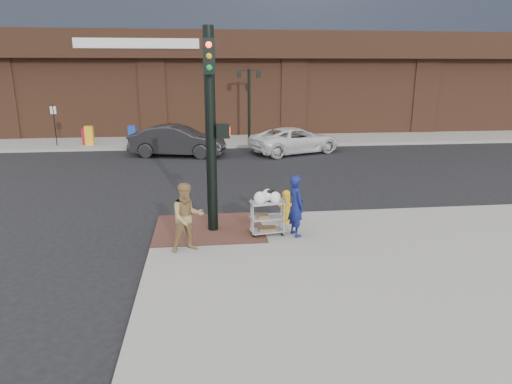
{
  "coord_description": "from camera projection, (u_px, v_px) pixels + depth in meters",
  "views": [
    {
      "loc": [
        -0.7,
        -10.39,
        4.19
      ],
      "look_at": [
        0.56,
        0.34,
        1.25
      ],
      "focal_mm": 32.0,
      "sensor_mm": 36.0,
      "label": 1
    }
  ],
  "objects": [
    {
      "name": "brick_curb_ramp",
      "position": [
        209.0,
        228.0,
        11.89
      ],
      "size": [
        2.8,
        2.4,
        0.01
      ],
      "primitive_type": "cube",
      "color": "#4D2924",
      "rests_on": "sidewalk_near"
    },
    {
      "name": "newsbox_red",
      "position": [
        87.0,
        137.0,
        24.74
      ],
      "size": [
        0.47,
        0.45,
        0.9
      ],
      "primitive_type": "cube",
      "rotation": [
        0.0,
        0.0,
        -0.35
      ],
      "color": "#A71324",
      "rests_on": "sidewalk_far"
    },
    {
      "name": "ground",
      "position": [
        235.0,
        246.0,
        11.14
      ],
      "size": [
        220.0,
        220.0,
        0.0
      ],
      "primitive_type": "plane",
      "color": "black",
      "rests_on": "ground"
    },
    {
      "name": "newsbox_yellow",
      "position": [
        89.0,
        135.0,
        24.71
      ],
      "size": [
        0.44,
        0.4,
        1.02
      ],
      "primitive_type": "cube",
      "rotation": [
        0.0,
        0.0,
        0.03
      ],
      "color": "yellow",
      "rests_on": "sidewalk_far"
    },
    {
      "name": "traffic_signal_pole",
      "position": [
        211.0,
        126.0,
        11.08
      ],
      "size": [
        0.61,
        0.51,
        5.0
      ],
      "color": "black",
      "rests_on": "sidewalk_near"
    },
    {
      "name": "sedan_dark",
      "position": [
        177.0,
        141.0,
        22.3
      ],
      "size": [
        4.82,
        2.58,
        1.51
      ],
      "primitive_type": "imported",
      "rotation": [
        0.0,
        0.0,
        1.35
      ],
      "color": "black",
      "rests_on": "ground"
    },
    {
      "name": "newsbox_blue",
      "position": [
        133.0,
        134.0,
        25.36
      ],
      "size": [
        0.43,
        0.4,
        0.97
      ],
      "primitive_type": "cube",
      "rotation": [
        0.0,
        0.0,
        -0.08
      ],
      "color": "#183AA2",
      "rests_on": "sidewalk_far"
    },
    {
      "name": "pedestrian_tan",
      "position": [
        187.0,
        217.0,
        10.26
      ],
      "size": [
        0.92,
        0.81,
        1.59
      ],
      "primitive_type": "imported",
      "rotation": [
        0.0,
        0.0,
        0.31
      ],
      "color": "#A17E4B",
      "rests_on": "sidewalk_near"
    },
    {
      "name": "parking_sign",
      "position": [
        55.0,
        125.0,
        24.23
      ],
      "size": [
        0.05,
        0.05,
        2.2
      ],
      "primitive_type": "cylinder",
      "color": "black",
      "rests_on": "sidewalk_far"
    },
    {
      "name": "sidewalk_far",
      "position": [
        342.0,
        113.0,
        43.19
      ],
      "size": [
        65.0,
        36.0,
        0.15
      ],
      "primitive_type": "cube",
      "color": "gray",
      "rests_on": "ground"
    },
    {
      "name": "lamp_post",
      "position": [
        249.0,
        97.0,
        26.01
      ],
      "size": [
        1.32,
        0.22,
        4.0
      ],
      "color": "black",
      "rests_on": "sidewalk_far"
    },
    {
      "name": "fire_hydrant",
      "position": [
        286.0,
        206.0,
        12.27
      ],
      "size": [
        0.42,
        0.3,
        0.9
      ],
      "color": "gold",
      "rests_on": "sidewalk_near"
    },
    {
      "name": "utility_cart",
      "position": [
        267.0,
        214.0,
        11.35
      ],
      "size": [
        0.89,
        0.59,
        1.15
      ],
      "color": "#96969A",
      "rests_on": "sidewalk_near"
    },
    {
      "name": "woman_blue",
      "position": [
        296.0,
        206.0,
        11.22
      ],
      "size": [
        0.51,
        0.64,
        1.54
      ],
      "primitive_type": "imported",
      "rotation": [
        0.0,
        0.0,
        1.85
      ],
      "color": "navy",
      "rests_on": "sidewalk_near"
    },
    {
      "name": "minivan_white",
      "position": [
        295.0,
        140.0,
        23.13
      ],
      "size": [
        5.17,
        3.76,
        1.31
      ],
      "primitive_type": "imported",
      "rotation": [
        0.0,
        0.0,
        1.95
      ],
      "color": "white",
      "rests_on": "ground"
    }
  ]
}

